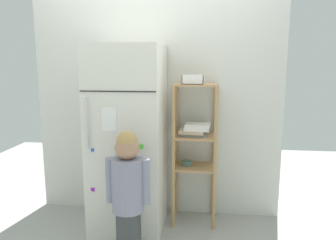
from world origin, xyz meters
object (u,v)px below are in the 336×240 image
at_px(fruit_bin, 194,80).
at_px(refrigerator, 129,139).
at_px(child_standing, 128,184).
at_px(pantry_shelf_unit, 195,140).

bearing_deg(fruit_bin, refrigerator, -164.68).
bearing_deg(refrigerator, child_standing, -77.67).
bearing_deg(pantry_shelf_unit, refrigerator, -163.87).
xyz_separation_m(refrigerator, child_standing, (0.12, -0.56, -0.21)).
bearing_deg(child_standing, fruit_bin, 57.45).
relative_size(pantry_shelf_unit, fruit_bin, 6.86).
height_order(pantry_shelf_unit, fruit_bin, fruit_bin).
xyz_separation_m(child_standing, pantry_shelf_unit, (0.47, 0.73, 0.18)).
distance_m(pantry_shelf_unit, fruit_bin, 0.57).
bearing_deg(pantry_shelf_unit, fruit_bin, -138.52).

